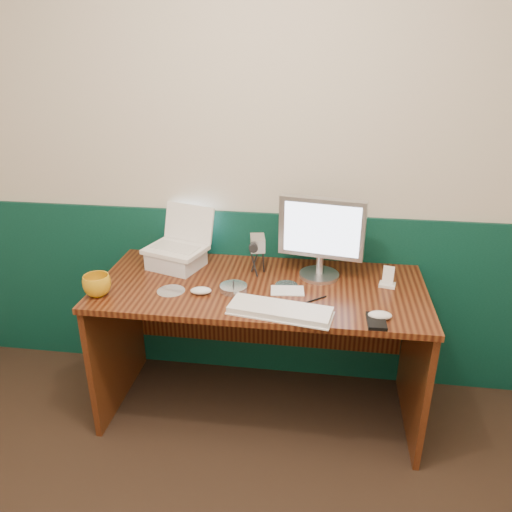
# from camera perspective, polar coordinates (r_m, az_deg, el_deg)

# --- Properties ---
(back_wall) EXTENTS (3.50, 0.04, 2.50)m
(back_wall) POSITION_cam_1_polar(r_m,az_deg,el_deg) (2.63, -0.83, 10.26)
(back_wall) COLOR beige
(back_wall) RESTS_ON ground
(wainscot) EXTENTS (3.48, 0.02, 1.00)m
(wainscot) POSITION_cam_1_polar(r_m,az_deg,el_deg) (2.88, -0.78, -4.48)
(wainscot) COLOR #073026
(wainscot) RESTS_ON ground
(desk) EXTENTS (1.60, 0.70, 0.75)m
(desk) POSITION_cam_1_polar(r_m,az_deg,el_deg) (2.63, 0.47, -10.68)
(desk) COLOR #331209
(desk) RESTS_ON ground
(laptop_riser) EXTENTS (0.31, 0.28, 0.09)m
(laptop_riser) POSITION_cam_1_polar(r_m,az_deg,el_deg) (2.65, -9.11, -0.36)
(laptop_riser) COLOR silver
(laptop_riser) RESTS_ON desk
(laptop) EXTENTS (0.35, 0.30, 0.24)m
(laptop) POSITION_cam_1_polar(r_m,az_deg,el_deg) (2.59, -9.34, 2.99)
(laptop) COLOR white
(laptop) RESTS_ON laptop_riser
(monitor) EXTENTS (0.43, 0.19, 0.42)m
(monitor) POSITION_cam_1_polar(r_m,az_deg,el_deg) (2.46, 7.45, 2.04)
(monitor) COLOR #BCBCC1
(monitor) RESTS_ON desk
(keyboard) EXTENTS (0.47, 0.22, 0.03)m
(keyboard) POSITION_cam_1_polar(r_m,az_deg,el_deg) (2.19, 2.76, -6.30)
(keyboard) COLOR white
(keyboard) RESTS_ON desk
(mouse_right) EXTENTS (0.10, 0.06, 0.03)m
(mouse_right) POSITION_cam_1_polar(r_m,az_deg,el_deg) (2.21, 13.98, -6.58)
(mouse_right) COLOR white
(mouse_right) RESTS_ON desk
(mouse_left) EXTENTS (0.11, 0.07, 0.03)m
(mouse_left) POSITION_cam_1_polar(r_m,az_deg,el_deg) (2.36, -6.32, -3.95)
(mouse_left) COLOR white
(mouse_left) RESTS_ON desk
(mug) EXTENTS (0.13, 0.13, 0.10)m
(mug) POSITION_cam_1_polar(r_m,az_deg,el_deg) (2.44, -17.71, -3.21)
(mug) COLOR orange
(mug) RESTS_ON desk
(camcorder) EXTENTS (0.10, 0.13, 0.18)m
(camcorder) POSITION_cam_1_polar(r_m,az_deg,el_deg) (2.52, 0.18, -0.16)
(camcorder) COLOR silver
(camcorder) RESTS_ON desk
(cd_spindle) EXTENTS (0.13, 0.13, 0.03)m
(cd_spindle) POSITION_cam_1_polar(r_m,az_deg,el_deg) (2.38, -2.59, -3.67)
(cd_spindle) COLOR #B6BEC7
(cd_spindle) RESTS_ON desk
(cd_loose_a) EXTENTS (0.13, 0.13, 0.00)m
(cd_loose_a) POSITION_cam_1_polar(r_m,az_deg,el_deg) (2.42, -9.69, -3.94)
(cd_loose_a) COLOR silver
(cd_loose_a) RESTS_ON desk
(cd_loose_b) EXTENTS (0.11, 0.11, 0.00)m
(cd_loose_b) POSITION_cam_1_polar(r_m,az_deg,el_deg) (2.44, 3.50, -3.33)
(cd_loose_b) COLOR #B0B7C1
(cd_loose_b) RESTS_ON desk
(pen) EXTENTS (0.10, 0.09, 0.01)m
(pen) POSITION_cam_1_polar(r_m,az_deg,el_deg) (2.32, 6.80, -4.97)
(pen) COLOR black
(pen) RESTS_ON desk
(papers) EXTENTS (0.17, 0.12, 0.00)m
(papers) POSITION_cam_1_polar(r_m,az_deg,el_deg) (2.39, 3.60, -3.97)
(papers) COLOR silver
(papers) RESTS_ON desk
(dock) EXTENTS (0.09, 0.07, 0.01)m
(dock) POSITION_cam_1_polar(r_m,az_deg,el_deg) (2.51, 14.76, -3.21)
(dock) COLOR white
(dock) RESTS_ON desk
(music_player) EXTENTS (0.06, 0.04, 0.09)m
(music_player) POSITION_cam_1_polar(r_m,az_deg,el_deg) (2.49, 14.89, -2.13)
(music_player) COLOR white
(music_player) RESTS_ON dock
(pda) EXTENTS (0.08, 0.14, 0.02)m
(pda) POSITION_cam_1_polar(r_m,az_deg,el_deg) (2.18, 13.58, -7.26)
(pda) COLOR black
(pda) RESTS_ON desk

